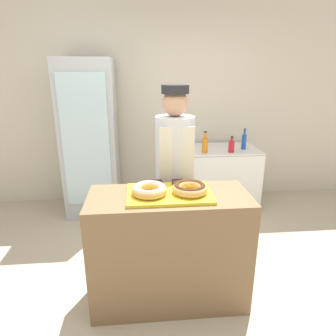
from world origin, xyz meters
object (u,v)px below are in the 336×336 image
object	(u,v)px
serving_tray	(169,194)
donut_light_glaze	(149,189)
bottle_blue	(244,141)
bottle_orange	(205,145)
chest_freezer	(219,177)
beverage_fridge	(90,139)
donut_chocolate_glaze	(190,188)
baker_person	(175,175)
brownie_back_right	(178,182)
brownie_back_left	(157,183)
bottle_red	(231,146)

from	to	relation	value
serving_tray	donut_light_glaze	bearing A→B (deg)	-169.37
bottle_blue	bottle_orange	distance (m)	0.56
chest_freezer	donut_light_glaze	bearing A→B (deg)	-119.60
serving_tray	beverage_fridge	world-z (taller)	beverage_fridge
donut_chocolate_glaze	baker_person	bearing A→B (deg)	95.60
donut_chocolate_glaze	baker_person	xyz separation A→B (m)	(-0.05, 0.52, -0.08)
serving_tray	bottle_orange	xyz separation A→B (m)	(0.60, 1.53, -0.01)
brownie_back_right	beverage_fridge	bearing A→B (deg)	120.08
chest_freezer	brownie_back_left	bearing A→B (deg)	-120.62
brownie_back_right	serving_tray	bearing A→B (deg)	-119.06
donut_chocolate_glaze	bottle_orange	world-z (taller)	bottle_orange
donut_light_glaze	beverage_fridge	bearing A→B (deg)	111.22
baker_person	bottle_blue	xyz separation A→B (m)	(1.04, 1.17, 0.01)
bottle_blue	bottle_orange	world-z (taller)	bottle_orange
baker_person	bottle_red	world-z (taller)	baker_person
donut_chocolate_glaze	baker_person	world-z (taller)	baker_person
serving_tray	brownie_back_left	xyz separation A→B (m)	(-0.08, 0.15, 0.03)
serving_tray	donut_light_glaze	size ratio (longest dim) A/B	2.40
brownie_back_right	baker_person	xyz separation A→B (m)	(0.01, 0.34, -0.06)
donut_light_glaze	chest_freezer	bearing A→B (deg)	60.40
serving_tray	bottle_blue	size ratio (longest dim) A/B	2.31
brownie_back_left	bottle_blue	distance (m)	1.95
bottle_blue	donut_light_glaze	bearing A→B (deg)	-127.29
donut_chocolate_glaze	chest_freezer	size ratio (longest dim) A/B	0.27
chest_freezer	serving_tray	bearing A→B (deg)	-116.19
serving_tray	brownie_back_left	world-z (taller)	brownie_back_left
donut_chocolate_glaze	bottle_red	world-z (taller)	same
beverage_fridge	bottle_orange	distance (m)	1.44
brownie_back_left	bottle_orange	distance (m)	1.54
bottle_blue	bottle_red	distance (m)	0.25
serving_tray	brownie_back_left	size ratio (longest dim) A/B	7.13
baker_person	beverage_fridge	xyz separation A→B (m)	(-0.93, 1.24, 0.07)
baker_person	bottle_orange	world-z (taller)	baker_person
baker_person	chest_freezer	bearing A→B (deg)	58.67
serving_tray	donut_light_glaze	distance (m)	0.16
beverage_fridge	chest_freezer	bearing A→B (deg)	0.23
baker_person	donut_chocolate_glaze	bearing A→B (deg)	-84.40
serving_tray	bottle_orange	size ratio (longest dim) A/B	2.28
brownie_back_left	bottle_red	bearing A→B (deg)	53.57
brownie_back_left	baker_person	xyz separation A→B (m)	(0.18, 0.34, -0.06)
bottle_red	beverage_fridge	bearing A→B (deg)	173.62
beverage_fridge	donut_chocolate_glaze	bearing A→B (deg)	-60.90
serving_tray	chest_freezer	xyz separation A→B (m)	(0.85, 1.74, -0.52)
bottle_blue	bottle_red	xyz separation A→B (m)	(-0.21, -0.13, -0.03)
bottle_orange	donut_light_glaze	bearing A→B (deg)	-115.50
serving_tray	brownie_back_right	bearing A→B (deg)	60.94
serving_tray	donut_chocolate_glaze	bearing A→B (deg)	-10.63
donut_light_glaze	donut_chocolate_glaze	xyz separation A→B (m)	(0.30, 0.00, 0.00)
beverage_fridge	serving_tray	bearing A→B (deg)	-64.36
donut_chocolate_glaze	brownie_back_right	xyz separation A→B (m)	(-0.06, 0.18, -0.02)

